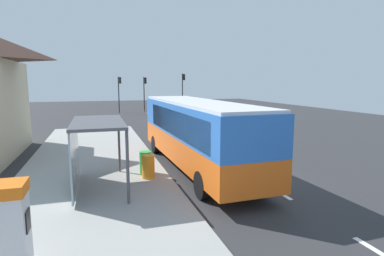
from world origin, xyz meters
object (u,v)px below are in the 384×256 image
object	(u,v)px
bus	(196,130)
traffic_light_far_side	(119,89)
traffic_light_median	(145,89)
sedan_near	(165,108)
ticket_machine	(11,229)
recycling_bin_green	(146,162)
white_van	(182,109)
bus_shelter	(89,137)
recycling_bin_orange	(148,166)
traffic_light_near_side	(183,86)

from	to	relation	value
bus	traffic_light_far_side	xyz separation A→B (m)	(-1.39, 29.20, 1.36)
bus	traffic_light_median	xyz separation A→B (m)	(2.11, 30.00, 1.34)
sedan_near	traffic_light_median	distance (m)	5.24
ticket_machine	recycling_bin_green	world-z (taller)	ticket_machine
bus	white_van	size ratio (longest dim) A/B	2.11
traffic_light_median	bus_shelter	size ratio (longest dim) A/B	1.19
traffic_light_median	traffic_light_far_side	bearing A→B (deg)	-167.13
recycling_bin_orange	bus_shelter	size ratio (longest dim) A/B	0.24
sedan_near	recycling_bin_orange	xyz separation A→B (m)	(-6.50, -27.08, -0.14)
ticket_machine	recycling_bin_orange	size ratio (longest dim) A/B	2.04
sedan_near	traffic_light_far_side	xyz separation A→B (m)	(-5.40, 3.46, 2.41)
recycling_bin_green	bus_shelter	size ratio (longest dim) A/B	0.24
traffic_light_far_side	traffic_light_near_side	bearing A→B (deg)	-5.32
sedan_near	traffic_light_far_side	distance (m)	6.85
white_van	ticket_machine	size ratio (longest dim) A/B	2.71
bus	white_van	distance (m)	17.28
recycling_bin_orange	traffic_light_median	size ratio (longest dim) A/B	0.20
recycling_bin_green	traffic_light_near_side	world-z (taller)	traffic_light_near_side
traffic_light_median	bus_shelter	xyz separation A→B (m)	(-6.81, -31.98, -1.09)
recycling_bin_green	traffic_light_far_side	world-z (taller)	traffic_light_far_side
ticket_machine	bus	bearing A→B (deg)	48.95
recycling_bin_green	traffic_light_median	distance (m)	31.08
traffic_light_near_side	white_van	bearing A→B (deg)	-105.90
white_van	traffic_light_near_side	world-z (taller)	traffic_light_near_side
white_van	traffic_light_far_side	bearing A→B (deg)	113.18
white_van	bus_shelter	size ratio (longest dim) A/B	1.32
ticket_machine	bus_shelter	world-z (taller)	bus_shelter
bus	recycling_bin_green	size ratio (longest dim) A/B	11.67
bus_shelter	ticket_machine	bearing A→B (deg)	-105.88
ticket_machine	recycling_bin_orange	xyz separation A→B (m)	(3.65, 5.71, -0.52)
traffic_light_median	bus_shelter	distance (m)	32.72
bus	recycling_bin_green	world-z (taller)	bus
traffic_light_median	bus_shelter	world-z (taller)	traffic_light_median
traffic_light_near_side	traffic_light_median	world-z (taller)	traffic_light_near_side
bus	ticket_machine	size ratio (longest dim) A/B	5.71
recycling_bin_green	traffic_light_far_side	distance (m)	29.97
recycling_bin_orange	traffic_light_median	distance (m)	31.77
recycling_bin_green	traffic_light_far_side	xyz separation A→B (m)	(1.10, 29.84, 2.54)
white_van	ticket_machine	distance (m)	25.90
ticket_machine	traffic_light_far_side	distance (m)	36.61
bus_shelter	sedan_near	bearing A→B (deg)	72.55
sedan_near	recycling_bin_green	world-z (taller)	sedan_near
white_van	bus_shelter	bearing A→B (deg)	-114.60
recycling_bin_green	sedan_near	bearing A→B (deg)	76.15
recycling_bin_orange	bus_shelter	distance (m)	2.72
recycling_bin_orange	traffic_light_median	xyz separation A→B (m)	(4.60, 31.34, 2.53)
sedan_near	bus_shelter	bearing A→B (deg)	-107.45
bus	traffic_light_far_side	world-z (taller)	traffic_light_far_side
ticket_machine	traffic_light_near_side	xyz separation A→B (m)	(13.35, 35.45, 2.30)
white_van	recycling_bin_orange	world-z (taller)	white_van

